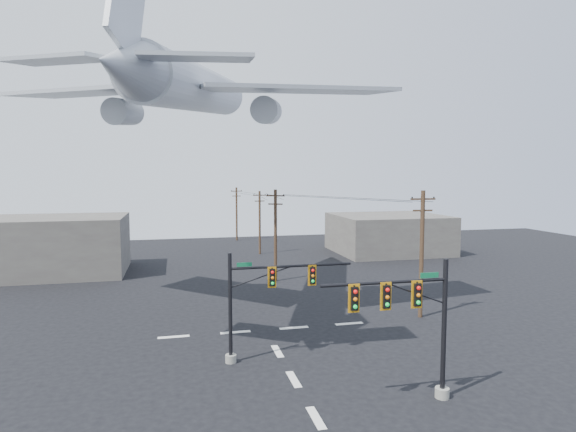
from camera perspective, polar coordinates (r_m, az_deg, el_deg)
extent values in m
plane|color=black|center=(22.52, 3.33, -22.78)|extent=(120.00, 120.00, 0.00)
cube|color=white|center=(22.52, 3.33, -22.76)|extent=(0.40, 2.00, 0.01)
cube|color=white|center=(25.99, 0.67, -18.78)|extent=(0.40, 2.00, 0.01)
cube|color=white|center=(29.60, -1.26, -15.73)|extent=(0.40, 2.00, 0.01)
cube|color=white|center=(32.80, -13.40, -13.76)|extent=(2.00, 0.40, 0.01)
cube|color=white|center=(33.01, -6.25, -13.52)|extent=(2.00, 0.40, 0.01)
cube|color=white|center=(33.70, 0.70, -13.10)|extent=(2.00, 0.40, 0.01)
cube|color=white|center=(34.84, 7.25, -12.53)|extent=(2.00, 0.40, 0.01)
cylinder|color=gray|center=(25.14, 17.80, -19.32)|extent=(0.66, 0.66, 0.47)
cylinder|color=black|center=(24.05, 18.00, -12.63)|extent=(0.23, 0.23, 6.62)
cylinder|color=black|center=(22.06, 11.40, -7.74)|extent=(6.02, 0.15, 0.15)
cylinder|color=black|center=(22.84, 14.85, -8.82)|extent=(3.22, 0.08, 0.08)
cube|color=black|center=(22.73, 15.02, -8.97)|extent=(0.32, 0.28, 1.04)
cube|color=orange|center=(22.74, 15.00, -8.96)|extent=(0.52, 0.04, 1.28)
sphere|color=red|center=(22.51, 15.24, -8.24)|extent=(0.19, 0.19, 0.19)
sphere|color=#D5650B|center=(22.59, 15.22, -9.06)|extent=(0.19, 0.19, 0.19)
sphere|color=#0DD341|center=(22.67, 15.20, -9.87)|extent=(0.19, 0.19, 0.19)
cube|color=black|center=(22.07, 11.53, -9.32)|extent=(0.32, 0.28, 1.04)
cube|color=orange|center=(22.09, 11.51, -9.31)|extent=(0.52, 0.04, 1.28)
sphere|color=red|center=(21.85, 11.72, -8.58)|extent=(0.19, 0.19, 0.19)
sphere|color=#D5650B|center=(21.93, 11.71, -9.42)|extent=(0.19, 0.19, 0.19)
sphere|color=#0DD341|center=(22.01, 11.69, -10.25)|extent=(0.19, 0.19, 0.19)
cube|color=black|center=(21.50, 7.83, -9.65)|extent=(0.32, 0.28, 1.04)
cube|color=orange|center=(21.51, 7.81, -9.64)|extent=(0.52, 0.04, 1.28)
sphere|color=red|center=(21.27, 8.00, -8.89)|extent=(0.19, 0.19, 0.19)
sphere|color=#D5650B|center=(21.35, 7.99, -9.76)|extent=(0.19, 0.19, 0.19)
sphere|color=#0DD341|center=(21.44, 7.98, -10.61)|extent=(0.19, 0.19, 0.19)
cube|color=#0E6339|center=(22.93, 16.42, -6.75)|extent=(0.90, 0.04, 0.25)
cylinder|color=gray|center=(28.15, -6.79, -16.43)|extent=(0.62, 0.62, 0.44)
cylinder|color=black|center=(27.23, -6.86, -10.80)|extent=(0.21, 0.21, 6.18)
cylinder|color=black|center=(27.31, 0.45, -5.96)|extent=(7.00, 0.14, 0.14)
cylinder|color=black|center=(27.07, -3.18, -7.22)|extent=(3.66, 0.07, 0.07)
cube|color=black|center=(27.05, -1.91, -7.28)|extent=(0.30, 0.26, 0.97)
cube|color=orange|center=(27.07, -1.91, -7.27)|extent=(0.49, 0.04, 1.19)
sphere|color=red|center=(26.84, -1.84, -6.70)|extent=(0.18, 0.18, 0.18)
sphere|color=#D5650B|center=(26.91, -1.84, -7.34)|extent=(0.18, 0.18, 0.18)
sphere|color=#0DD341|center=(26.98, -1.84, -7.98)|extent=(0.18, 0.18, 0.18)
cube|color=black|center=(27.60, 2.89, -7.03)|extent=(0.30, 0.26, 0.97)
cube|color=orange|center=(27.61, 2.88, -7.03)|extent=(0.49, 0.04, 1.19)
sphere|color=red|center=(27.39, 2.98, -6.46)|extent=(0.18, 0.18, 0.18)
sphere|color=#D5650B|center=(27.45, 2.98, -7.10)|extent=(0.18, 0.18, 0.18)
sphere|color=#0DD341|center=(27.52, 2.97, -7.72)|extent=(0.18, 0.18, 0.18)
cube|color=#0E6339|center=(26.72, -5.20, -5.75)|extent=(0.84, 0.04, 0.23)
cylinder|color=#4B3420|center=(36.35, 15.55, -4.41)|extent=(0.31, 0.31, 9.30)
cube|color=#4B3420|center=(35.92, 15.71, 1.95)|extent=(1.86, 0.28, 0.12)
cube|color=#4B3420|center=(35.97, 15.68, 0.63)|extent=(1.45, 0.25, 0.12)
cylinder|color=black|center=(35.59, 14.49, 2.11)|extent=(0.10, 0.10, 0.12)
cylinder|color=black|center=(35.91, 15.71, 2.11)|extent=(0.10, 0.10, 0.12)
cylinder|color=black|center=(36.26, 16.91, 2.11)|extent=(0.10, 0.10, 0.12)
cylinder|color=#4B3420|center=(46.84, -1.49, -2.33)|extent=(0.30, 0.30, 8.97)
cube|color=#4B3420|center=(46.50, -1.50, 2.41)|extent=(1.71, 0.83, 0.12)
cube|color=#4B3420|center=(46.54, -1.50, 1.42)|extent=(1.34, 0.67, 0.12)
cylinder|color=black|center=(46.66, -2.47, 2.54)|extent=(0.10, 0.10, 0.12)
cylinder|color=black|center=(46.49, -1.50, 2.54)|extent=(0.10, 0.10, 0.12)
cylinder|color=black|center=(46.34, -0.52, 2.53)|extent=(0.10, 0.10, 0.12)
cylinder|color=#4B3420|center=(62.74, -3.37, -0.79)|extent=(0.28, 0.28, 8.25)
cube|color=#4B3420|center=(62.48, -3.39, 2.47)|extent=(1.69, 0.22, 0.11)
cube|color=#4B3420|center=(62.52, -3.39, 1.78)|extent=(1.32, 0.20, 0.11)
cylinder|color=black|center=(62.31, -4.06, 2.54)|extent=(0.09, 0.09, 0.11)
cylinder|color=black|center=(62.48, -3.39, 2.55)|extent=(0.09, 0.09, 0.11)
cylinder|color=black|center=(62.66, -2.72, 2.56)|extent=(0.09, 0.09, 0.11)
cylinder|color=#4B3420|center=(75.89, -6.11, 0.24)|extent=(0.29, 0.29, 8.34)
cube|color=#4B3420|center=(75.67, -6.14, 2.95)|extent=(1.73, 0.32, 0.11)
cube|color=#4B3420|center=(75.70, -6.13, 2.37)|extent=(1.35, 0.27, 0.11)
cylinder|color=black|center=(75.67, -6.72, 3.02)|extent=(0.10, 0.10, 0.11)
cylinder|color=black|center=(75.67, -6.14, 3.02)|extent=(0.10, 0.10, 0.11)
cylinder|color=black|center=(75.67, -5.55, 3.03)|extent=(0.10, 0.10, 0.11)
cylinder|color=black|center=(40.49, 4.90, 2.15)|extent=(7.92, 14.11, 0.03)
cylinder|color=black|center=(54.35, -3.39, 2.38)|extent=(1.32, 16.02, 0.03)
cylinder|color=black|center=(68.95, -5.52, 2.69)|extent=(1.36, 13.54, 0.03)
cylinder|color=black|center=(41.03, 7.07, 2.17)|extent=(7.96, 14.11, 0.03)
cylinder|color=black|center=(54.63, -1.78, 2.40)|extent=(1.21, 16.02, 0.03)
cylinder|color=black|center=(69.17, -4.27, 2.70)|extent=(1.33, 13.54, 0.03)
cylinder|color=#A6ABB2|center=(37.59, -10.93, 14.69)|extent=(9.88, 21.96, 5.53)
cone|color=#A6ABB2|center=(50.50, -6.94, 13.72)|extent=(4.83, 5.93, 3.90)
cone|color=#A6ABB2|center=(25.05, -19.12, 16.45)|extent=(4.49, 5.80, 3.55)
cube|color=#A6ABB2|center=(38.87, -22.84, 13.37)|extent=(13.60, 13.03, 0.74)
cube|color=#A6ABB2|center=(34.88, 1.14, 14.77)|extent=(14.51, 6.64, 0.74)
cylinder|color=#A6ABB2|center=(38.67, -18.94, 11.59)|extent=(2.93, 4.03, 2.26)
cylinder|color=#A6ABB2|center=(35.91, -2.55, 12.38)|extent=(2.93, 4.03, 2.26)
cube|color=#A6ABB2|center=(26.71, -18.52, 23.13)|extent=(1.77, 4.89, 6.22)
cube|color=#A6ABB2|center=(27.13, -25.64, 16.38)|extent=(5.82, 4.90, 0.42)
cube|color=#A6ABB2|center=(24.59, -10.83, 18.02)|extent=(5.48, 2.61, 0.42)
cube|color=#636057|center=(56.43, -27.81, -3.18)|extent=(18.00, 10.00, 6.00)
cube|color=#636057|center=(65.75, 11.81, -2.04)|extent=(14.00, 12.00, 5.00)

